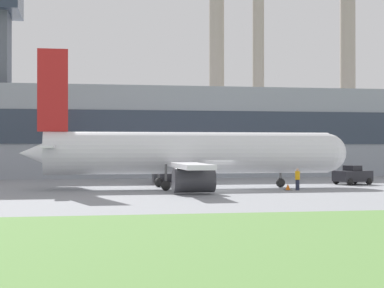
% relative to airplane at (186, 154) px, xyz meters
% --- Properties ---
extents(ground_plane, '(400.00, 400.00, 0.00)m').
position_rel_airplane_xyz_m(ground_plane, '(2.59, -3.02, -2.96)').
color(ground_plane, gray).
extents(terminal_building, '(87.78, 13.23, 23.59)m').
position_rel_airplane_xyz_m(terminal_building, '(1.19, 24.48, 2.84)').
color(terminal_building, '#8C939E').
rests_on(terminal_building, ground_plane).
extents(smokestack_left, '(3.14, 3.14, 42.40)m').
position_rel_airplane_xyz_m(smokestack_left, '(15.79, 60.48, 18.36)').
color(smokestack_left, gray).
rests_on(smokestack_left, ground_plane).
extents(smokestack_right, '(2.39, 2.39, 37.17)m').
position_rel_airplane_xyz_m(smokestack_right, '(22.87, 57.56, 15.72)').
color(smokestack_right, gray).
rests_on(smokestack_right, ground_plane).
extents(smokestack_far, '(3.18, 3.18, 37.04)m').
position_rel_airplane_xyz_m(smokestack_far, '(39.10, 55.51, 15.69)').
color(smokestack_far, gray).
rests_on(smokestack_far, ground_plane).
extents(airplane, '(28.41, 23.29, 11.72)m').
position_rel_airplane_xyz_m(airplane, '(0.00, 0.00, 0.00)').
color(airplane, silver).
rests_on(airplane, ground_plane).
extents(pushback_tug, '(3.75, 3.22, 1.80)m').
position_rel_airplane_xyz_m(pushback_tug, '(16.53, 2.93, -2.15)').
color(pushback_tug, '#232328').
rests_on(pushback_tug, ground_plane).
extents(ground_crew_person, '(0.42, 0.42, 1.80)m').
position_rel_airplane_xyz_m(ground_crew_person, '(8.68, -3.87, -2.04)').
color(ground_crew_person, '#23283D').
rests_on(ground_crew_person, ground_plane).
extents(traffic_cone_near_nose, '(0.59, 0.59, 0.54)m').
position_rel_airplane_xyz_m(traffic_cone_near_nose, '(7.95, -3.60, -2.72)').
color(traffic_cone_near_nose, black).
rests_on(traffic_cone_near_nose, ground_plane).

